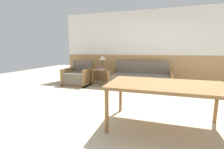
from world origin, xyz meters
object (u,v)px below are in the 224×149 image
table_lamp (103,58)px  dining_table (166,88)px  armchair (78,77)px  couch (140,80)px  side_table (102,71)px

table_lamp → dining_table: bearing=-52.1°
armchair → dining_table: (2.94, -2.38, 0.40)m
armchair → dining_table: bearing=-40.3°
couch → side_table: couch is taller
couch → armchair: (-2.23, -0.27, 0.01)m
side_table → dining_table: 3.33m
couch → side_table: (-1.38, -0.06, 0.24)m
couch → armchair: 2.25m
couch → side_table: 1.40m
couch → dining_table: size_ratio=1.12×
armchair → dining_table: size_ratio=0.51×
side_table → table_lamp: 0.48m
armchair → side_table: 0.91m
table_lamp → dining_table: (2.09, -2.69, -0.30)m
couch → table_lamp: bearing=178.3°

